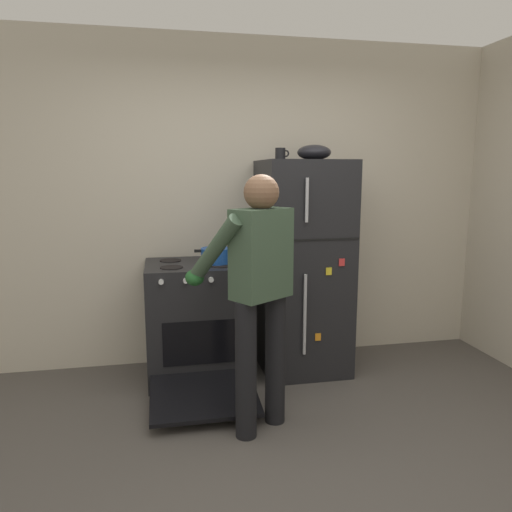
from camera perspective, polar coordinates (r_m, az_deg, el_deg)
The scene contains 8 objects.
ground at distance 2.72m, azimuth 6.14°, elevation -26.36°, with size 8.00×8.00×0.00m, color #4C4742.
kitchen_wall_back at distance 4.10m, azimuth -1.71°, elevation 6.32°, with size 6.00×0.10×2.70m, color beige.
refrigerator at distance 3.90m, azimuth 5.55°, elevation -1.31°, with size 0.68×0.72×1.70m.
stove_range at distance 3.83m, azimuth -7.14°, elevation -7.79°, with size 0.76×1.22×0.92m.
person_cook at distance 2.91m, azimuth 0.10°, elevation -3.02°, with size 0.67×0.71×1.60m.
red_pot at distance 3.68m, azimuth -4.80°, elevation 0.06°, with size 0.33×0.23×0.12m.
coffee_mug at distance 3.83m, azimuth 2.96°, elevation 12.07°, with size 0.11×0.08×0.10m.
mixing_bowl at distance 3.85m, azimuth 6.95°, elevation 12.17°, with size 0.26×0.26×0.12m, color black.
Camera 1 is at (-0.68, -2.09, 1.61)m, focal length 33.50 mm.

